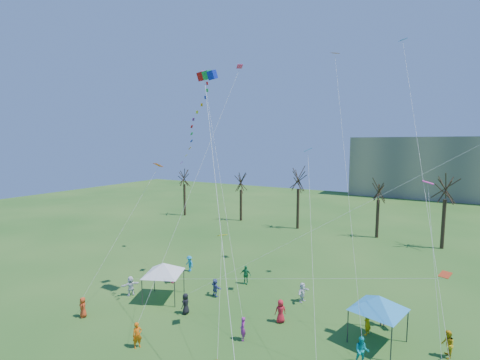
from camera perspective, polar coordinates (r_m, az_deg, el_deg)
The scene contains 6 objects.
bare_tree_row at distance 50.02m, azimuth 23.73°, elevation -1.86°, with size 69.41×6.95×10.56m.
big_box_kite at distance 26.45m, azimuth -7.28°, elevation 9.30°, with size 5.33×5.94×21.05m.
canopy_tent_white at distance 30.50m, azimuth -12.94°, elevation -14.49°, with size 3.93×3.93×3.21m.
canopy_tent_blue at distance 25.63m, azimuth 22.59°, elevation -18.78°, with size 4.26×4.26×3.31m.
festival_crowd at distance 26.94m, azimuth 4.15°, elevation -21.63°, with size 25.48×13.63×1.86m.
small_kites_aloft at distance 27.43m, azimuth 9.73°, elevation 6.08°, with size 29.55×19.32×33.77m.
Camera 1 is at (9.90, -14.39, 13.44)m, focal length 25.00 mm.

